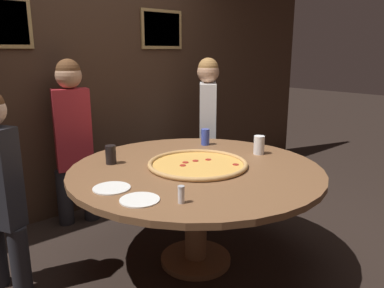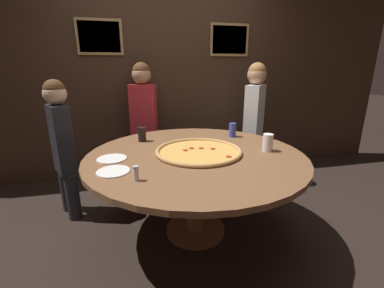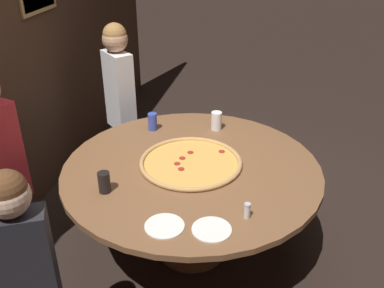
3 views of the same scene
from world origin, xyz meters
TOP-DOWN VIEW (x-y plane):
  - ground_plane at (0.00, 0.00)m, footprint 24.00×24.00m
  - dining_table at (0.00, 0.00)m, footprint 1.76×1.76m
  - giant_pizza at (0.03, 0.01)m, footprint 0.71×0.71m
  - drink_cup_far_right at (-0.41, 0.46)m, footprint 0.08×0.08m
  - drink_cup_front_edge at (0.48, 0.42)m, footprint 0.07×0.07m
  - drink_cup_by_shaker at (0.60, -0.07)m, footprint 0.08×0.08m
  - white_plate_far_back at (-0.66, 0.01)m, footprint 0.22×0.22m
  - white_plate_near_front at (-0.63, -0.25)m, footprint 0.22×0.22m
  - condiment_shaker at (-0.48, -0.42)m, footprint 0.04×0.04m
  - diner_far_right at (-1.14, 0.57)m, footprint 0.25×0.35m
  - diner_centre_back at (0.93, 0.86)m, footprint 0.35×0.36m

SIDE VIEW (x-z plane):
  - ground_plane at x=0.00m, z-range 0.00..0.00m
  - dining_table at x=0.00m, z-range 0.26..1.00m
  - white_plate_far_back at x=-0.66m, z-range 0.74..0.75m
  - white_plate_near_front at x=-0.63m, z-range 0.74..0.75m
  - diner_far_right at x=-1.14m, z-range 0.09..1.41m
  - giant_pizza at x=0.03m, z-range 0.74..0.77m
  - condiment_shaker at x=-0.48m, z-range 0.74..0.84m
  - drink_cup_far_right at x=-0.41m, z-range 0.74..0.88m
  - drink_cup_front_edge at x=0.48m, z-range 0.74..0.88m
  - drink_cup_by_shaker at x=0.60m, z-range 0.74..0.89m
  - diner_centre_back at x=0.93m, z-range 0.10..1.57m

